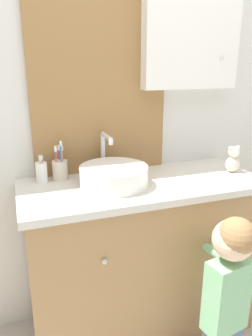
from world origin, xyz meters
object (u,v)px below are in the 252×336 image
object	(u,v)px
toothbrush_holder	(60,169)
child_figure	(228,286)
sink_basin	(114,175)
soap_dispenser	(42,172)
teddy_bear	(233,160)

from	to	relation	value
toothbrush_holder	child_figure	size ratio (longest dim) A/B	0.23
sink_basin	child_figure	size ratio (longest dim) A/B	0.45
soap_dispenser	sink_basin	bearing A→B (deg)	-25.50
sink_basin	toothbrush_holder	world-z (taller)	sink_basin
sink_basin	toothbrush_holder	size ratio (longest dim) A/B	1.91
sink_basin	teddy_bear	bearing A→B (deg)	-2.09
sink_basin	soap_dispenser	size ratio (longest dim) A/B	2.79
child_figure	soap_dispenser	bearing A→B (deg)	137.95
soap_dispenser	teddy_bear	distance (m)	1.01
toothbrush_holder	child_figure	xyz separation A→B (m)	(0.60, -0.63, -0.40)
teddy_bear	soap_dispenser	bearing A→B (deg)	169.72
toothbrush_holder	child_figure	distance (m)	0.96
toothbrush_holder	teddy_bear	distance (m)	0.92
sink_basin	child_figure	distance (m)	0.71
soap_dispenser	child_figure	bearing A→B (deg)	-42.05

